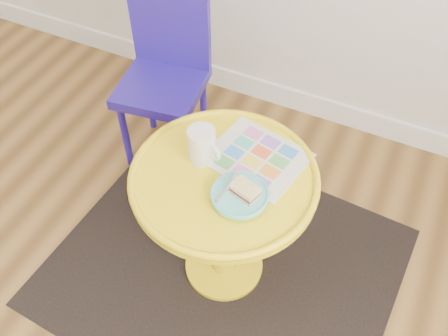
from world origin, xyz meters
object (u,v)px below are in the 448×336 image
at_px(newspaper, 257,157).
at_px(mug, 202,144).
at_px(plate, 240,195).
at_px(side_table, 224,206).
at_px(chair, 165,69).

distance_m(newspaper, mug, 0.19).
bearing_deg(plate, mug, 150.01).
bearing_deg(mug, plate, -10.11).
bearing_deg(newspaper, mug, -143.54).
relative_size(side_table, plate, 3.40).
xyz_separation_m(side_table, chair, (-0.53, 0.52, 0.04)).
bearing_deg(chair, mug, -56.70).
bearing_deg(side_table, plate, -36.43).
relative_size(chair, newspaper, 2.59).
bearing_deg(plate, side_table, 143.57).
height_order(chair, newspaper, chair).
height_order(side_table, chair, chair).
bearing_deg(mug, side_table, -3.90).
height_order(mug, plate, mug).
bearing_deg(chair, plate, -52.34).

